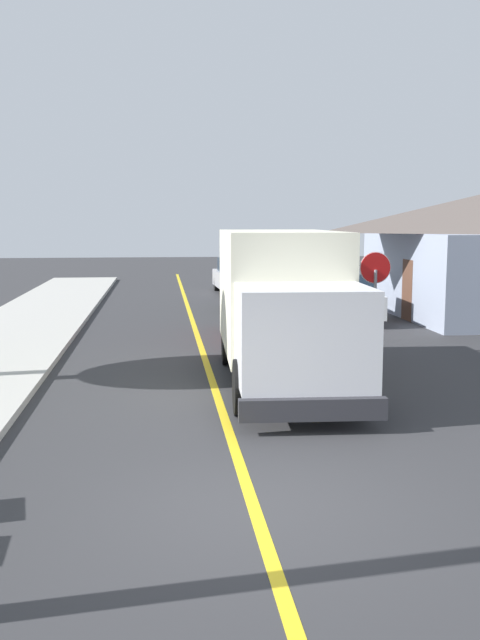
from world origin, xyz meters
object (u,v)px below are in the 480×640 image
(parked_car_far, at_px, (237,277))
(parked_car_mid, at_px, (250,291))
(parked_car_near, at_px, (263,311))
(stop_sign, at_px, (375,283))
(box_truck, at_px, (283,300))
(parked_van_across, at_px, (344,298))

(parked_car_far, bearing_deg, parked_car_mid, -91.81)
(parked_car_near, bearing_deg, stop_sign, -53.96)
(box_truck, height_order, parked_car_far, box_truck)
(box_truck, bearing_deg, stop_sign, 43.27)
(parked_car_mid, relative_size, parked_van_across, 1.00)
(parked_car_mid, distance_m, parked_van_across, 4.03)
(box_truck, relative_size, parked_van_across, 1.63)
(parked_car_far, bearing_deg, parked_car_near, -92.62)
(box_truck, relative_size, parked_car_near, 1.64)
(parked_car_near, relative_size, parked_car_mid, 0.99)
(box_truck, height_order, parked_van_across, box_truck)
(parked_car_mid, height_order, stop_sign, stop_sign)
(box_truck, xyz_separation_m, parked_car_near, (0.44, 5.90, -0.97))
(parked_car_far, xyz_separation_m, stop_sign, (1.78, -16.20, 1.06))
(parked_car_mid, distance_m, parked_car_far, 6.97)
(parked_van_across, bearing_deg, parked_car_mid, 135.99)
(box_truck, xyz_separation_m, parked_van_across, (3.71, 9.08, -0.97))
(parked_car_near, height_order, parked_car_mid, same)
(box_truck, height_order, stop_sign, box_truck)
(stop_sign, bearing_deg, parked_car_mid, 102.19)
(parked_car_near, bearing_deg, parked_van_across, 44.23)
(parked_van_across, distance_m, stop_sign, 6.59)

